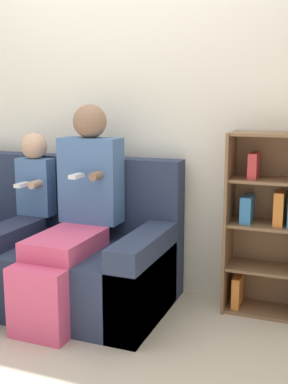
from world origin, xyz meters
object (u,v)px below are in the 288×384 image
at_px(adult_seated, 76,208).
at_px(couch, 42,254).
at_px(child_seated, 12,220).
at_px(bookshelf, 268,223).

bearing_deg(adult_seated, couch, 165.59).
xyz_separation_m(child_seated, bookshelf, (1.56, 0.44, 0.02)).
relative_size(adult_seated, bookshelf, 1.15).
bearing_deg(child_seated, couch, 45.69).
bearing_deg(couch, bookshelf, 12.23).
relative_size(couch, bookshelf, 1.57).
distance_m(couch, adult_seated, 0.49).
bearing_deg(bookshelf, child_seated, -164.16).
bearing_deg(child_seated, bookshelf, 15.84).
relative_size(couch, child_seated, 1.61).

